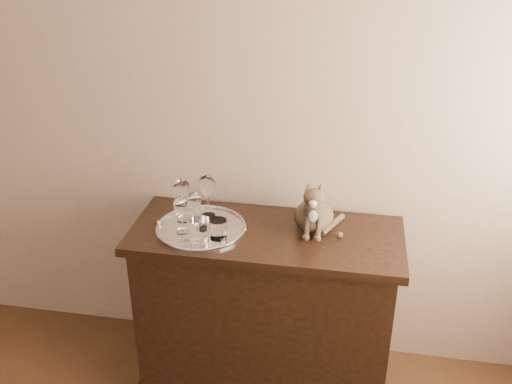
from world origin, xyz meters
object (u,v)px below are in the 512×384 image
tray (201,229)px  wine_glass_c (181,214)px  wine_glass_b (207,196)px  tumbler_b (200,230)px  tumbler_a (218,229)px  cat (315,202)px  wine_glass_a (183,200)px  wine_glass_d (195,209)px  sideboard (265,310)px

tray → wine_glass_c: wine_glass_c is taller
wine_glass_b → tumbler_b: bearing=-84.5°
tumbler_a → cat: 0.43m
wine_glass_c → cat: size_ratio=0.65×
wine_glass_c → tumbler_b: wine_glass_c is taller
tumbler_a → cat: (0.39, 0.16, 0.08)m
wine_glass_b → cat: size_ratio=0.80×
wine_glass_b → tumbler_a: bearing=-63.0°
tray → wine_glass_c: 0.12m
wine_glass_c → tumbler_a: size_ratio=2.02×
wine_glass_a → tumbler_b: (0.12, -0.16, -0.05)m
wine_glass_a → cat: (0.59, 0.04, 0.02)m
tray → wine_glass_d: wine_glass_d is taller
wine_glass_b → tumbler_b: size_ratio=2.16×
sideboard → tray: size_ratio=3.00×
tumbler_b → tumbler_a: bearing=25.1°
sideboard → tumbler_a: 0.52m
tray → tumbler_b: size_ratio=4.10×
wine_glass_d → tumbler_b: 0.13m
wine_glass_a → wine_glass_d: (0.07, -0.05, -0.02)m
wine_glass_a → cat: size_ratio=0.77×
sideboard → wine_glass_d: wine_glass_d is taller
wine_glass_d → tumbler_a: size_ratio=1.97×
wine_glass_c → wine_glass_b: bearing=63.4°
tumbler_a → tumbler_b: size_ratio=0.87×
tray → wine_glass_b: size_ratio=1.90×
wine_glass_b → tumbler_a: 0.21m
wine_glass_c → wine_glass_a: bearing=103.8°
wine_glass_a → wine_glass_c: 0.11m
sideboard → wine_glass_c: wine_glass_c is taller
wine_glass_a → tumbler_a: bearing=-33.9°
wine_glass_a → tumbler_a: size_ratio=2.38×
wine_glass_d → tumbler_b: wine_glass_d is taller
wine_glass_b → tumbler_a: (0.09, -0.18, -0.06)m
sideboard → wine_glass_c: 0.63m
wine_glass_a → tumbler_a: wine_glass_a is taller
wine_glass_d → cat: size_ratio=0.64×
wine_glass_c → tumbler_a: 0.17m
wine_glass_b → wine_glass_d: bearing=-108.8°
wine_glass_b → cat: 0.48m
wine_glass_c → tumbler_b: (0.10, -0.06, -0.04)m
wine_glass_b → wine_glass_d: 0.11m
wine_glass_c → tumbler_b: size_ratio=1.76×
wine_glass_a → tumbler_a: (0.19, -0.13, -0.06)m
wine_glass_d → wine_glass_a: bearing=144.4°
wine_glass_c → cat: bearing=14.1°
wine_glass_b → wine_glass_d: size_ratio=1.26×
tray → tumbler_a: (0.09, -0.07, 0.05)m
tray → wine_glass_b: 0.16m
sideboard → wine_glass_c: size_ratio=7.00×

